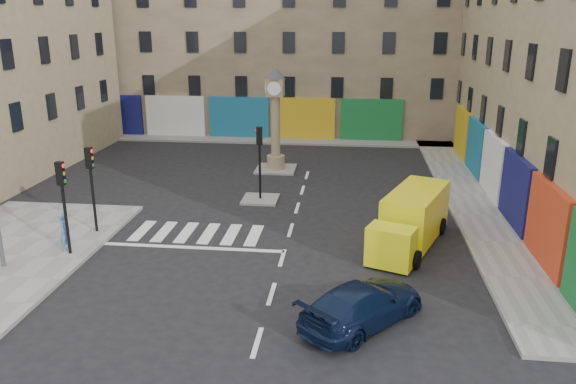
% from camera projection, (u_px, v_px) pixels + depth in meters
% --- Properties ---
extents(ground, '(120.00, 120.00, 0.00)m').
position_uv_depth(ground, '(279.00, 269.00, 20.99)').
color(ground, black).
rests_on(ground, ground).
extents(sidewalk_right, '(2.60, 30.00, 0.15)m').
position_uv_depth(sidewalk_right, '(467.00, 194.00, 29.52)').
color(sidewalk_right, gray).
rests_on(sidewalk_right, ground).
extents(sidewalk_far, '(32.00, 2.40, 0.15)m').
position_uv_depth(sidewalk_far, '(264.00, 140.00, 42.44)').
color(sidewalk_far, gray).
rests_on(sidewalk_far, ground).
extents(island_near, '(1.80, 1.80, 0.12)m').
position_uv_depth(island_near, '(260.00, 199.00, 28.77)').
color(island_near, gray).
rests_on(island_near, ground).
extents(island_far, '(2.40, 2.40, 0.12)m').
position_uv_depth(island_far, '(276.00, 169.00, 34.46)').
color(island_far, gray).
rests_on(island_far, ground).
extents(building_far, '(32.00, 10.00, 17.00)m').
position_uv_depth(building_far, '(274.00, 23.00, 45.41)').
color(building_far, gray).
rests_on(building_far, ground).
extents(traffic_light_left_near, '(0.28, 0.22, 3.70)m').
position_uv_depth(traffic_light_left_near, '(63.00, 193.00, 21.29)').
color(traffic_light_left_near, black).
rests_on(traffic_light_left_near, sidewalk_left).
extents(traffic_light_left_far, '(0.28, 0.22, 3.70)m').
position_uv_depth(traffic_light_left_far, '(91.00, 176.00, 23.56)').
color(traffic_light_left_far, black).
rests_on(traffic_light_left_far, sidewalk_left).
extents(traffic_light_island, '(0.28, 0.22, 3.70)m').
position_uv_depth(traffic_light_island, '(260.00, 151.00, 28.01)').
color(traffic_light_island, black).
rests_on(traffic_light_island, island_near).
extents(clock_pillar, '(1.20, 1.20, 6.10)m').
position_uv_depth(clock_pillar, '(275.00, 113.00, 33.41)').
color(clock_pillar, '#9C8966').
rests_on(clock_pillar, island_far).
extents(navy_sedan, '(4.34, 4.64, 1.31)m').
position_uv_depth(navy_sedan, '(363.00, 304.00, 17.10)').
color(navy_sedan, black).
rests_on(navy_sedan, ground).
extents(yellow_van, '(3.81, 6.16, 2.16)m').
position_uv_depth(yellow_van, '(411.00, 219.00, 23.02)').
color(yellow_van, yellow).
rests_on(yellow_van, ground).
extents(pedestrian_blue, '(0.46, 0.62, 1.56)m').
position_uv_depth(pedestrian_blue, '(65.00, 232.00, 22.08)').
color(pedestrian_blue, '#537EBF').
rests_on(pedestrian_blue, sidewalk_left).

